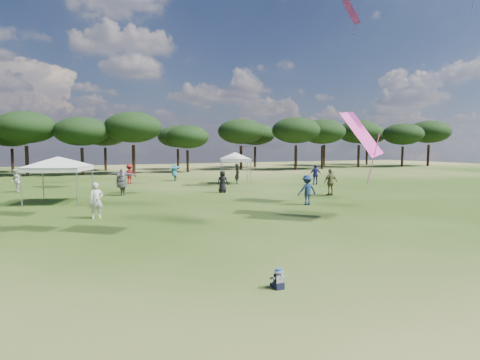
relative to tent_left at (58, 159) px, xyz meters
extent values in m
plane|color=#324C17|center=(5.15, -20.50, -2.68)|extent=(140.00, 140.00, 0.00)
cylinder|color=black|center=(-3.24, 25.31, -0.95)|extent=(0.40, 0.40, 3.46)
ellipsoid|color=black|center=(-3.24, 25.31, 2.86)|extent=(6.73, 6.73, 3.63)
cylinder|color=black|center=(2.57, 24.13, -1.07)|extent=(0.37, 0.37, 3.21)
ellipsoid|color=black|center=(2.57, 24.13, 2.46)|extent=(6.24, 6.24, 3.36)
cylinder|color=black|center=(8.40, 23.68, -0.90)|extent=(0.41, 0.41, 3.56)
ellipsoid|color=black|center=(8.40, 23.68, 3.01)|extent=(6.91, 6.91, 3.73)
cylinder|color=black|center=(15.34, 24.01, -1.24)|extent=(0.33, 0.33, 2.88)
ellipsoid|color=black|center=(15.34, 24.01, 1.93)|extent=(5.60, 5.60, 3.02)
cylinder|color=black|center=(24.10, 26.48, -0.96)|extent=(0.39, 0.39, 3.44)
ellipsoid|color=black|center=(24.10, 26.48, 2.83)|extent=(6.69, 6.69, 3.60)
cylinder|color=black|center=(30.92, 22.55, -0.91)|extent=(0.40, 0.40, 3.53)
ellipsoid|color=black|center=(30.92, 22.55, 2.97)|extent=(6.86, 6.86, 3.70)
cylinder|color=black|center=(35.79, 22.96, -0.95)|extent=(0.40, 0.40, 3.47)
ellipsoid|color=black|center=(35.79, 22.96, 2.87)|extent=(6.74, 6.74, 3.63)
cylinder|color=black|center=(44.37, 24.96, -0.89)|extent=(0.41, 0.41, 3.57)
ellipsoid|color=black|center=(44.37, 24.96, 3.04)|extent=(6.94, 6.94, 3.74)
cylinder|color=black|center=(51.48, 22.62, -1.00)|extent=(0.38, 0.38, 3.35)
ellipsoid|color=black|center=(51.48, 22.62, 2.69)|extent=(6.51, 6.51, 3.51)
cylinder|color=black|center=(57.98, 23.12, -0.85)|extent=(0.42, 0.42, 3.66)
ellipsoid|color=black|center=(57.98, 23.12, 3.17)|extent=(7.10, 7.10, 3.83)
cylinder|color=black|center=(-5.37, 32.81, -1.12)|extent=(0.36, 0.36, 3.11)
ellipsoid|color=black|center=(-5.37, 32.81, 2.30)|extent=(6.05, 6.05, 3.26)
cylinder|color=black|center=(5.97, 32.02, -1.08)|extent=(0.37, 0.37, 3.20)
ellipsoid|color=black|center=(5.97, 32.02, 2.44)|extent=(6.21, 6.21, 3.35)
cylinder|color=black|center=(15.97, 30.84, -1.18)|extent=(0.34, 0.34, 2.99)
ellipsoid|color=black|center=(15.97, 30.84, 2.11)|extent=(5.81, 5.81, 3.13)
cylinder|color=black|center=(28.76, 31.25, -1.02)|extent=(0.38, 0.38, 3.31)
ellipsoid|color=black|center=(28.76, 31.25, 2.62)|extent=(6.43, 6.43, 3.47)
cylinder|color=black|center=(42.45, 31.62, -0.86)|extent=(0.42, 0.42, 3.64)
ellipsoid|color=black|center=(42.45, 31.62, 3.14)|extent=(7.06, 7.06, 3.81)
cylinder|color=black|center=(51.54, 31.01, -0.95)|extent=(0.40, 0.40, 3.46)
ellipsoid|color=black|center=(51.54, 31.01, 2.85)|extent=(6.72, 6.72, 3.62)
cylinder|color=gray|center=(-1.94, -0.92, -1.62)|extent=(0.06, 0.06, 2.13)
cylinder|color=gray|center=(0.92, -1.94, -1.62)|extent=(0.06, 0.06, 2.13)
cylinder|color=gray|center=(-0.92, 1.94, -1.62)|extent=(0.06, 0.06, 2.13)
cylinder|color=gray|center=(1.94, 0.92, -1.62)|extent=(0.06, 0.06, 2.13)
cube|color=silver|center=(0.00, 0.00, -0.60)|extent=(4.09, 4.09, 0.25)
pyramid|color=silver|center=(0.00, 0.00, 0.12)|extent=(6.15, 6.15, 0.60)
cylinder|color=gray|center=(13.03, 6.22, -1.58)|extent=(0.06, 0.06, 2.20)
cylinder|color=gray|center=(15.38, 5.40, -1.58)|extent=(0.06, 0.06, 2.20)
cylinder|color=gray|center=(13.86, 8.57, -1.58)|extent=(0.06, 0.06, 2.20)
cylinder|color=gray|center=(16.21, 7.75, -1.58)|extent=(0.06, 0.06, 2.20)
cube|color=silver|center=(14.62, 6.98, -0.53)|extent=(3.38, 3.38, 0.25)
pyramid|color=silver|center=(14.62, 6.98, 0.19)|extent=(5.09, 5.09, 0.60)
cube|color=black|center=(4.74, -18.11, -2.60)|extent=(0.22, 0.22, 0.16)
cube|color=black|center=(4.67, -17.96, -2.64)|extent=(0.08, 0.20, 0.09)
cube|color=black|center=(4.82, -17.96, -2.64)|extent=(0.08, 0.20, 0.09)
cube|color=white|center=(4.74, -18.11, -2.42)|extent=(0.21, 0.15, 0.21)
cylinder|color=white|center=(4.61, -18.05, -2.42)|extent=(0.08, 0.21, 0.13)
cylinder|color=white|center=(4.87, -18.06, -2.42)|extent=(0.08, 0.21, 0.13)
sphere|color=#E0B293|center=(4.74, -18.11, -2.27)|extent=(0.15, 0.15, 0.15)
cone|color=#528EBF|center=(4.74, -18.11, -2.24)|extent=(0.24, 0.24, 0.02)
cylinder|color=#528EBF|center=(4.74, -18.11, -2.20)|extent=(0.16, 0.16, 0.06)
imported|color=olive|center=(17.17, -3.67, -1.75)|extent=(1.09, 0.47, 1.85)
imported|color=#4B4A4E|center=(3.93, 2.14, -1.74)|extent=(2.13, 2.03, 1.88)
imported|color=#BAB9AF|center=(-2.95, 7.43, -1.81)|extent=(0.76, 0.93, 1.74)
imported|color=#245D6E|center=(10.36, 12.16, -1.84)|extent=(1.95, 1.77, 1.69)
imported|color=maroon|center=(5.82, 10.82, -1.77)|extent=(1.23, 0.79, 1.81)
imported|color=navy|center=(20.75, 3.21, -1.79)|extent=(1.13, 0.78, 1.79)
imported|color=beige|center=(1.58, -6.38, -1.82)|extent=(0.67, 0.47, 1.72)
imported|color=navy|center=(13.16, -6.78, -1.80)|extent=(1.19, 0.76, 1.76)
imported|color=#27272B|center=(14.67, 6.63, -1.76)|extent=(0.63, 0.78, 1.84)
imported|color=black|center=(10.96, 0.97, -1.87)|extent=(0.95, 0.89, 1.63)
plane|color=#A32890|center=(21.65, -0.02, 11.41)|extent=(1.97, 2.14, 2.09)
plane|color=#E7399E|center=(12.82, -11.69, 1.32)|extent=(3.05, 2.44, 2.25)
camera|label=1|loc=(0.01, -26.28, 0.75)|focal=30.00mm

